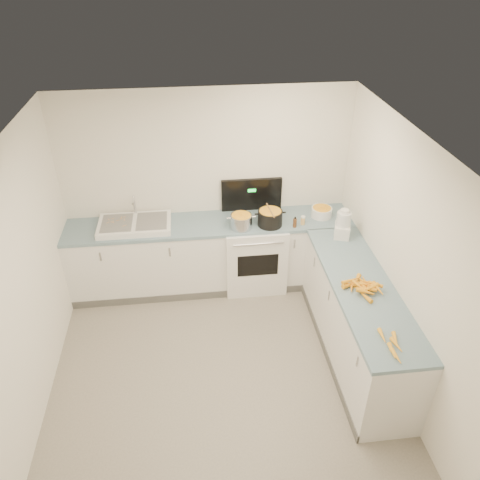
{
  "coord_description": "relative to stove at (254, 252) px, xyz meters",
  "views": [
    {
      "loc": [
        -0.21,
        -3.21,
        3.87
      ],
      "look_at": [
        0.3,
        1.1,
        1.05
      ],
      "focal_mm": 35.0,
      "sensor_mm": 36.0,
      "label": 1
    }
  ],
  "objects": [
    {
      "name": "wall_left",
      "position": [
        -2.3,
        -1.69,
        0.78
      ],
      "size": [
        0.0,
        4.0,
        2.5
      ],
      "primitive_type": null,
      "rotation": [
        1.57,
        0.0,
        1.57
      ],
      "color": "white",
      "rests_on": "ground"
    },
    {
      "name": "extract_bottle",
      "position": [
        0.46,
        -0.21,
        0.52
      ],
      "size": [
        0.04,
        0.04,
        0.11
      ],
      "primitive_type": "cylinder",
      "color": "#593319",
      "rests_on": "counter_back"
    },
    {
      "name": "floor",
      "position": [
        -0.55,
        -1.69,
        -0.47
      ],
      "size": [
        3.5,
        4.0,
        0.0
      ],
      "primitive_type": null,
      "color": "gray",
      "rests_on": "ground"
    },
    {
      "name": "wooden_spoon",
      "position": [
        0.17,
        -0.12,
        0.67
      ],
      "size": [
        0.05,
        0.35,
        0.01
      ],
      "primitive_type": "cylinder",
      "rotation": [
        1.57,
        0.0,
        0.09
      ],
      "color": "#AD7A47",
      "rests_on": "black_pot"
    },
    {
      "name": "carrot_pile",
      "position": [
        0.87,
        -1.45,
        0.5
      ],
      "size": [
        0.4,
        0.44,
        0.09
      ],
      "color": "#FAA51E",
      "rests_on": "counter_right"
    },
    {
      "name": "peeled_carrots",
      "position": [
        0.86,
        -2.23,
        0.49
      ],
      "size": [
        0.15,
        0.4,
        0.04
      ],
      "color": "#FFAC26",
      "rests_on": "counter_right"
    },
    {
      "name": "counter_back",
      "position": [
        -0.55,
        0.01,
        -0.0
      ],
      "size": [
        3.5,
        0.62,
        0.94
      ],
      "color": "white",
      "rests_on": "ground"
    },
    {
      "name": "food_processor",
      "position": [
        0.95,
        -0.47,
        0.62
      ],
      "size": [
        0.23,
        0.25,
        0.35
      ],
      "color": "white",
      "rests_on": "counter_right"
    },
    {
      "name": "ceiling",
      "position": [
        -0.55,
        -1.69,
        2.03
      ],
      "size": [
        3.5,
        4.0,
        0.0
      ],
      "primitive_type": null,
      "rotation": [
        3.14,
        0.0,
        0.0
      ],
      "color": "white",
      "rests_on": "ground"
    },
    {
      "name": "black_pot",
      "position": [
        0.17,
        -0.12,
        0.55
      ],
      "size": [
        0.35,
        0.35,
        0.21
      ],
      "primitive_type": "cylinder",
      "rotation": [
        0.0,
        0.0,
        0.2
      ],
      "color": "black",
      "rests_on": "stove"
    },
    {
      "name": "peelings",
      "position": [
        -1.67,
        0.05,
        0.54
      ],
      "size": [
        0.24,
        0.25,
        0.01
      ],
      "color": "tan",
      "rests_on": "sink"
    },
    {
      "name": "wall_right",
      "position": [
        1.2,
        -1.69,
        0.78
      ],
      "size": [
        0.0,
        4.0,
        2.5
      ],
      "primitive_type": null,
      "rotation": [
        1.57,
        0.0,
        -1.57
      ],
      "color": "white",
      "rests_on": "ground"
    },
    {
      "name": "sink",
      "position": [
        -1.45,
        0.02,
        0.5
      ],
      "size": [
        0.86,
        0.52,
        0.31
      ],
      "color": "white",
      "rests_on": "counter_back"
    },
    {
      "name": "mixing_bowl",
      "position": [
        0.84,
        0.01,
        0.52
      ],
      "size": [
        0.3,
        0.3,
        0.12
      ],
      "primitive_type": "cylinder",
      "rotation": [
        0.0,
        0.0,
        0.21
      ],
      "color": "white",
      "rests_on": "counter_back"
    },
    {
      "name": "counter_right",
      "position": [
        0.9,
        -1.39,
        -0.0
      ],
      "size": [
        0.62,
        2.2,
        0.94
      ],
      "color": "white",
      "rests_on": "ground"
    },
    {
      "name": "spice_jar",
      "position": [
        0.57,
        -0.16,
        0.51
      ],
      "size": [
        0.05,
        0.05,
        0.09
      ],
      "primitive_type": "cylinder",
      "color": "#E5B266",
      "rests_on": "counter_back"
    },
    {
      "name": "steel_pot",
      "position": [
        -0.18,
        -0.15,
        0.54
      ],
      "size": [
        0.26,
        0.26,
        0.19
      ],
      "primitive_type": "cylinder",
      "rotation": [
        0.0,
        0.0,
        0.01
      ],
      "color": "silver",
      "rests_on": "stove"
    },
    {
      "name": "stove",
      "position": [
        0.0,
        0.0,
        0.0
      ],
      "size": [
        0.76,
        0.65,
        1.36
      ],
      "color": "white",
      "rests_on": "ground"
    },
    {
      "name": "wall_back",
      "position": [
        -0.55,
        0.31,
        0.78
      ],
      "size": [
        3.5,
        0.0,
        2.5
      ],
      "primitive_type": null,
      "rotation": [
        1.57,
        0.0,
        0.0
      ],
      "color": "white",
      "rests_on": "ground"
    }
  ]
}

